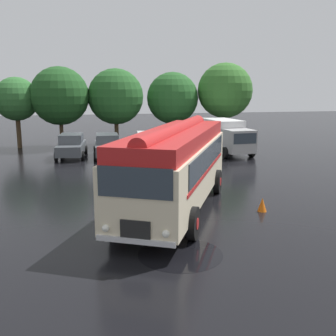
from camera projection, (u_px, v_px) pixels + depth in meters
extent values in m
plane|color=black|center=(164.00, 207.00, 16.26)|extent=(120.00, 120.00, 0.00)
cube|color=beige|center=(176.00, 170.00, 15.73)|extent=(6.79, 10.04, 2.10)
cube|color=red|center=(176.00, 137.00, 15.46)|extent=(6.52, 9.77, 0.56)
cylinder|color=red|center=(176.00, 131.00, 15.41)|extent=(4.87, 8.73, 0.60)
cube|color=#2D3842|center=(209.00, 157.00, 15.59)|extent=(3.68, 7.13, 0.84)
cube|color=#2D3842|center=(148.00, 154.00, 16.21)|extent=(3.68, 7.13, 0.84)
cube|color=red|center=(208.00, 170.00, 15.60)|extent=(3.77, 7.31, 0.12)
cube|color=red|center=(148.00, 167.00, 16.22)|extent=(3.77, 7.31, 0.12)
cube|color=#2D3842|center=(134.00, 183.00, 10.84)|extent=(1.97, 1.04, 0.88)
cube|color=black|center=(135.00, 230.00, 11.11)|extent=(0.83, 0.46, 0.56)
cube|color=silver|center=(135.00, 241.00, 11.15)|extent=(2.16, 1.17, 0.16)
sphere|color=white|center=(166.00, 234.00, 10.88)|extent=(0.22, 0.22, 0.22)
sphere|color=white|center=(106.00, 228.00, 11.32)|extent=(0.22, 0.22, 0.22)
cylinder|color=black|center=(193.00, 223.00, 12.68)|extent=(0.75, 1.11, 1.10)
cylinder|color=red|center=(193.00, 223.00, 12.68)|extent=(0.46, 0.49, 0.39)
cylinder|color=black|center=(118.00, 217.00, 13.32)|extent=(0.75, 1.11, 1.10)
cylinder|color=red|center=(118.00, 217.00, 13.32)|extent=(0.46, 0.49, 0.39)
cylinder|color=black|center=(217.00, 181.00, 18.37)|extent=(0.75, 1.11, 1.10)
cylinder|color=red|center=(217.00, 181.00, 18.37)|extent=(0.46, 0.49, 0.39)
cylinder|color=black|center=(164.00, 178.00, 19.01)|extent=(0.75, 1.11, 1.10)
cylinder|color=red|center=(164.00, 178.00, 19.01)|extent=(0.46, 0.49, 0.39)
cube|color=#4C5156|center=(71.00, 148.00, 27.79)|extent=(2.13, 4.35, 0.70)
cube|color=#4C5156|center=(71.00, 138.00, 27.80)|extent=(1.71, 2.33, 0.64)
cube|color=#2D3842|center=(82.00, 138.00, 27.89)|extent=(0.22, 1.92, 0.50)
cube|color=#2D3842|center=(60.00, 139.00, 27.71)|extent=(0.22, 1.92, 0.50)
cylinder|color=black|center=(83.00, 156.00, 26.69)|extent=(0.27, 0.66, 0.64)
cylinder|color=black|center=(56.00, 156.00, 26.49)|extent=(0.27, 0.66, 0.64)
cylinder|color=black|center=(86.00, 150.00, 29.23)|extent=(0.27, 0.66, 0.64)
cylinder|color=black|center=(62.00, 150.00, 29.02)|extent=(0.27, 0.66, 0.64)
cube|color=#4C5156|center=(108.00, 148.00, 27.77)|extent=(1.86, 4.26, 0.70)
cube|color=#4C5156|center=(107.00, 138.00, 27.78)|extent=(1.58, 2.24, 0.64)
cube|color=#2D3842|center=(118.00, 138.00, 27.91)|extent=(0.10, 1.93, 0.50)
cube|color=#2D3842|center=(96.00, 139.00, 27.64)|extent=(0.10, 1.93, 0.50)
cylinder|color=black|center=(121.00, 156.00, 26.74)|extent=(0.22, 0.65, 0.64)
cylinder|color=black|center=(95.00, 156.00, 26.43)|extent=(0.22, 0.65, 0.64)
cylinder|color=black|center=(119.00, 150.00, 29.25)|extent=(0.22, 0.65, 0.64)
cylinder|color=black|center=(95.00, 151.00, 28.93)|extent=(0.22, 0.65, 0.64)
cube|color=silver|center=(148.00, 146.00, 28.86)|extent=(2.21, 4.38, 0.70)
cube|color=silver|center=(148.00, 137.00, 28.88)|extent=(1.76, 2.35, 0.64)
cube|color=#2D3842|center=(158.00, 136.00, 28.95)|extent=(0.26, 1.92, 0.50)
cube|color=#2D3842|center=(137.00, 137.00, 28.81)|extent=(0.26, 1.92, 0.50)
cylinder|color=black|center=(161.00, 153.00, 27.75)|extent=(0.28, 0.66, 0.64)
cylinder|color=black|center=(136.00, 154.00, 27.58)|extent=(0.28, 0.66, 0.64)
cylinder|color=black|center=(158.00, 148.00, 30.29)|extent=(0.28, 0.66, 0.64)
cylinder|color=black|center=(136.00, 148.00, 30.12)|extent=(0.28, 0.66, 0.64)
cube|color=#B7BABF|center=(188.00, 146.00, 28.93)|extent=(1.71, 4.20, 0.70)
cube|color=#B7BABF|center=(187.00, 136.00, 28.94)|extent=(1.50, 2.19, 0.64)
cube|color=#2D3842|center=(197.00, 136.00, 29.10)|extent=(0.03, 1.93, 0.50)
cube|color=#2D3842|center=(177.00, 137.00, 28.78)|extent=(0.03, 1.93, 0.50)
cylinder|color=black|center=(205.00, 153.00, 27.94)|extent=(0.20, 0.64, 0.64)
cylinder|color=black|center=(181.00, 154.00, 27.56)|extent=(0.20, 0.64, 0.64)
cylinder|color=black|center=(194.00, 147.00, 30.43)|extent=(0.20, 0.64, 0.64)
cylinder|color=black|center=(172.00, 148.00, 30.06)|extent=(0.20, 0.64, 0.64)
cube|color=silver|center=(222.00, 133.00, 30.14)|extent=(2.28, 4.08, 2.10)
cube|color=#A4A4A4|center=(239.00, 141.00, 27.47)|extent=(2.02, 1.87, 1.60)
cube|color=#2D3842|center=(245.00, 139.00, 26.59)|extent=(1.70, 0.15, 0.72)
cylinder|color=black|center=(252.00, 152.00, 27.98)|extent=(0.30, 0.82, 0.80)
cylinder|color=black|center=(225.00, 153.00, 27.39)|extent=(0.30, 0.82, 0.80)
cylinder|color=black|center=(230.00, 145.00, 31.33)|extent=(0.30, 0.82, 0.80)
cylinder|color=black|center=(205.00, 146.00, 30.74)|extent=(0.30, 0.82, 0.80)
cylinder|color=#4C3823|center=(19.00, 132.00, 32.18)|extent=(0.37, 0.37, 2.66)
sphere|color=#2D662D|center=(16.00, 99.00, 31.66)|extent=(3.51, 3.51, 3.51)
sphere|color=#2D662D|center=(14.00, 99.00, 31.90)|extent=(2.08, 2.08, 2.08)
cylinder|color=#4C3823|center=(62.00, 133.00, 32.54)|extent=(0.31, 0.31, 2.44)
sphere|color=#1E4C1E|center=(60.00, 96.00, 31.95)|extent=(4.74, 4.74, 4.74)
sphere|color=#1E4C1E|center=(56.00, 94.00, 31.72)|extent=(2.87, 2.87, 2.87)
cylinder|color=#4C3823|center=(117.00, 131.00, 33.64)|extent=(0.35, 0.35, 2.39)
sphere|color=#235623|center=(116.00, 97.00, 33.06)|extent=(4.67, 4.67, 4.67)
sphere|color=#235623|center=(118.00, 96.00, 33.06)|extent=(3.15, 3.15, 3.15)
cylinder|color=#4C3823|center=(172.00, 130.00, 34.86)|extent=(0.26, 0.26, 2.30)
sphere|color=#235623|center=(172.00, 98.00, 34.29)|extent=(4.49, 4.49, 4.49)
sphere|color=#235623|center=(169.00, 100.00, 34.29)|extent=(2.72, 2.72, 2.72)
cylinder|color=#4C3823|center=(224.00, 127.00, 34.94)|extent=(0.31, 0.31, 2.83)
sphere|color=#336B28|center=(225.00, 91.00, 34.30)|extent=(4.78, 4.78, 4.78)
sphere|color=#336B28|center=(230.00, 94.00, 34.61)|extent=(2.97, 2.97, 2.97)
cone|color=orange|center=(262.00, 205.00, 15.65)|extent=(0.36, 0.36, 0.55)
cylinder|color=black|center=(180.00, 254.00, 11.66)|extent=(2.53, 2.53, 0.01)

